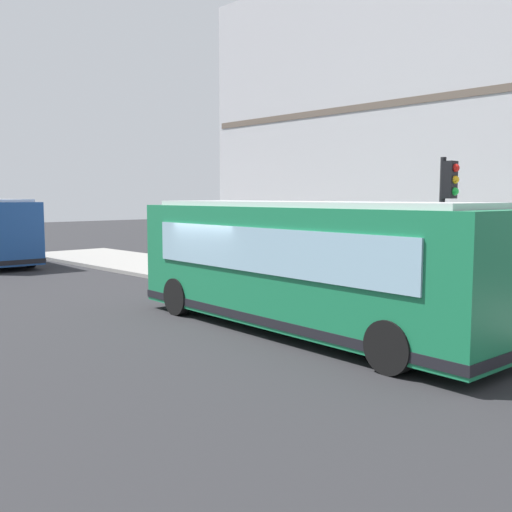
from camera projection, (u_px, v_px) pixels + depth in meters
ground at (230, 318)px, 15.40m from camera, size 120.00×120.00×0.00m
sidewalk_curb at (348, 294)px, 18.80m from camera, size 4.77×40.00×0.15m
building_corner at (462, 131)px, 23.04m from camera, size 9.39×18.47×11.51m
city_bus_nearside at (302, 266)px, 13.75m from camera, size 3.09×10.16×3.07m
traffic_light_near_corner at (447, 207)px, 14.28m from camera, size 0.32×0.49×3.99m
fire_hydrant at (391, 299)px, 15.44m from camera, size 0.35×0.35×0.74m
pedestrian_near_hydrant at (246, 251)px, 21.83m from camera, size 0.32×0.32×1.77m
pedestrian_walking_along_curb at (232, 249)px, 23.78m from camera, size 0.32×0.32×1.59m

